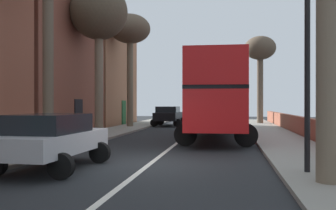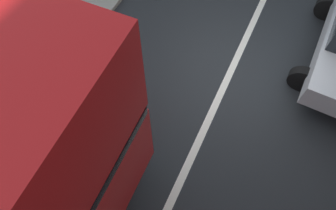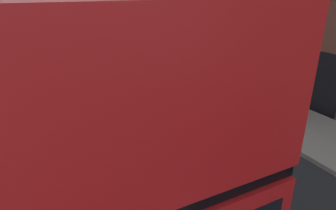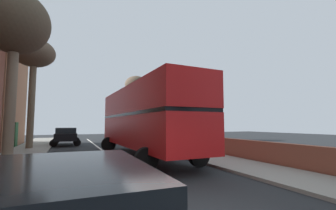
% 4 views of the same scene
% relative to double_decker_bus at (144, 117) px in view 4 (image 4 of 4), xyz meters
% --- Properties ---
extents(double_decker_bus, '(3.79, 11.48, 4.06)m').
position_rel_double_decker_bus_xyz_m(double_decker_bus, '(0.00, 0.00, 0.00)').
color(double_decker_bus, red).
rests_on(double_decker_bus, ground).
extents(parked_car_black_left_3, '(2.53, 4.07, 1.61)m').
position_rel_double_decker_bus_xyz_m(parked_car_black_left_3, '(-4.20, 9.99, -1.43)').
color(parked_car_black_left_3, black).
rests_on(parked_car_black_left_3, ground).
extents(street_tree_left_2, '(3.11, 3.11, 8.53)m').
position_rel_double_decker_bus_xyz_m(street_tree_left_2, '(-6.73, 7.32, 4.91)').
color(street_tree_left_2, brown).
rests_on(street_tree_left_2, sidewalk_left).
extents(street_tree_right_3, '(2.78, 2.78, 7.74)m').
position_rel_double_decker_bus_xyz_m(street_tree_right_3, '(3.47, 13.82, 4.09)').
color(street_tree_right_3, brown).
rests_on(street_tree_right_3, sidewalk_right).
extents(street_tree_left_4, '(3.33, 3.33, 8.68)m').
position_rel_double_decker_bus_xyz_m(street_tree_left_4, '(-6.78, 0.67, 4.67)').
color(street_tree_left_4, '#7A6B56').
rests_on(street_tree_left_4, sidewalk_left).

